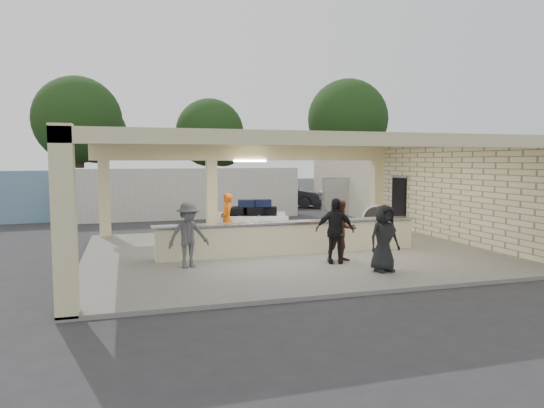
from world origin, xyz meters
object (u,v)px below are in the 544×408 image
object	(u,v)px
passenger_c	(188,235)
car_dark	(284,195)
drum_fan	(375,218)
passenger_a	(341,230)
baggage_handler	(227,220)
car_white_a	(360,195)
container_white	(183,193)
baggage_counter	(291,237)
passenger_b	(335,231)
passenger_d	(384,238)
luggage_cart	(251,219)
car_white_b	(405,195)

from	to	relation	value
passenger_c	car_dark	bearing A→B (deg)	48.83
drum_fan	passenger_a	distance (m)	5.66
drum_fan	baggage_handler	world-z (taller)	baggage_handler
passenger_c	car_white_a	xyz separation A→B (m)	(12.39, 14.55, -0.18)
baggage_handler	container_white	xyz separation A→B (m)	(-0.37, 9.44, 0.29)
baggage_counter	passenger_b	xyz separation A→B (m)	(0.71, -1.63, 0.41)
passenger_a	container_white	bearing A→B (deg)	106.73
passenger_a	baggage_counter	bearing A→B (deg)	126.89
passenger_a	passenger_c	bearing A→B (deg)	177.58
passenger_c	car_dark	size ratio (longest dim) A/B	0.38
drum_fan	passenger_b	world-z (taller)	passenger_b
baggage_handler	passenger_b	size ratio (longest dim) A/B	0.97
passenger_c	passenger_d	size ratio (longest dim) A/B	1.01
passenger_a	car_dark	size ratio (longest dim) A/B	0.38
passenger_c	baggage_counter	bearing A→B (deg)	3.23
car_white_a	car_dark	bearing A→B (deg)	50.23
container_white	passenger_b	bearing A→B (deg)	-79.67
passenger_a	passenger_b	world-z (taller)	passenger_b
baggage_counter	baggage_handler	bearing A→B (deg)	131.79
passenger_b	drum_fan	bearing A→B (deg)	67.43
baggage_handler	car_white_a	bearing A→B (deg)	138.58
baggage_counter	passenger_c	size ratio (longest dim) A/B	4.77
drum_fan	passenger_b	size ratio (longest dim) A/B	0.61
car_dark	container_white	size ratio (longest dim) A/B	0.39
luggage_cart	baggage_handler	bearing A→B (deg)	-124.64
passenger_c	passenger_d	distance (m)	5.03
passenger_b	passenger_c	bearing A→B (deg)	-171.74
drum_fan	passenger_c	world-z (taller)	passenger_c
drum_fan	passenger_b	xyz separation A→B (m)	(-3.76, -4.58, 0.31)
passenger_b	luggage_cart	bearing A→B (deg)	123.08
baggage_counter	car_dark	world-z (taller)	car_dark
car_white_b	passenger_b	bearing A→B (deg)	127.56
luggage_cart	baggage_handler	xyz separation A→B (m)	(-1.04, -0.91, 0.10)
passenger_c	container_white	size ratio (longest dim) A/B	0.15
baggage_counter	luggage_cart	distance (m)	2.77
car_white_b	container_white	distance (m)	15.42
baggage_counter	passenger_a	xyz separation A→B (m)	(0.97, -1.49, 0.38)
drum_fan	baggage_handler	xyz separation A→B (m)	(-6.06, -1.17, 0.29)
passenger_d	luggage_cart	bearing A→B (deg)	103.43
passenger_d	car_white_b	size ratio (longest dim) A/B	0.42
car_white_b	container_white	size ratio (longest dim) A/B	0.35
passenger_c	car_white_a	size ratio (longest dim) A/B	0.31
passenger_a	passenger_d	world-z (taller)	passenger_a
baggage_handler	container_white	bearing A→B (deg)	-176.53
drum_fan	car_white_b	xyz separation A→B (m)	(8.60, 11.67, -0.05)
drum_fan	passenger_b	bearing A→B (deg)	-102.48
passenger_b	car_dark	xyz separation A→B (m)	(3.96, 16.48, -0.23)
baggage_handler	passenger_d	size ratio (longest dim) A/B	1.02
drum_fan	baggage_handler	distance (m)	6.18
passenger_d	car_white_a	size ratio (longest dim) A/B	0.31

